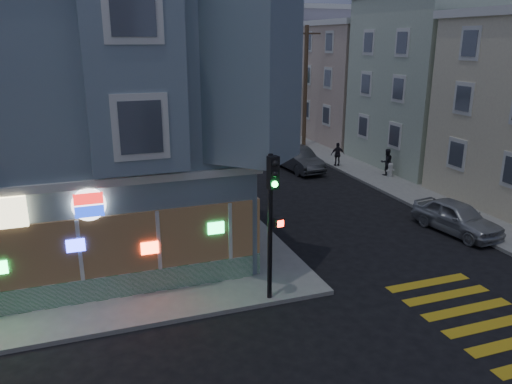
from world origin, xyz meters
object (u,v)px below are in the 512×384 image
pedestrian_b (338,154)px  street_tree_far (249,82)px  pedestrian_a (387,162)px  traffic_signal (272,204)px  parked_car_a (457,217)px  parked_car_b (298,159)px  street_tree_near (278,89)px  parked_car_c (269,145)px  utility_pole (305,85)px  parked_car_d (259,132)px  fire_hydrant (390,169)px

pedestrian_b → street_tree_far: bearing=-81.1°
pedestrian_a → traffic_signal: bearing=47.4°
parked_car_a → parked_car_b: bearing=91.7°
street_tree_near → parked_car_c: bearing=-116.3°
pedestrian_b → parked_car_c: (-2.70, 5.52, -0.28)m
parked_car_c → traffic_signal: bearing=-113.1°
utility_pole → street_tree_near: size_ratio=1.70×
street_tree_far → parked_car_a: (-1.50, -32.76, -3.23)m
parked_car_c → traffic_signal: (-7.76, -20.53, 2.72)m
pedestrian_b → traffic_signal: traffic_signal is taller
utility_pole → parked_car_d: utility_pole is taller
street_tree_far → fire_hydrant: (0.80, -24.32, -3.33)m
parked_car_b → pedestrian_a: bearing=-42.7°
utility_pole → parked_car_d: 6.29m
utility_pole → street_tree_near: utility_pole is taller
street_tree_near → parked_car_b: 13.38m
parked_car_d → traffic_signal: 27.55m
parked_car_a → parked_car_d: bearing=84.5°
utility_pole → parked_car_c: utility_pole is taller
pedestrian_a → parked_car_a: pedestrian_a is taller
parked_car_a → traffic_signal: bearing=-170.8°
street_tree_near → parked_car_b: size_ratio=1.16×
street_tree_near → parked_car_a: 25.02m
parked_car_d → parked_car_a: bearing=-94.3°
utility_pole → pedestrian_b: 7.86m
pedestrian_a → parked_car_b: 5.55m
traffic_signal → fire_hydrant: 16.96m
parked_car_d → parked_car_b: bearing=-102.7°
traffic_signal → parked_car_a: bearing=8.8°
pedestrian_b → pedestrian_a: bearing=130.4°
parked_car_d → fire_hydrant: parked_car_d is taller
parked_car_b → parked_car_d: parked_car_b is taller
pedestrian_a → traffic_signal: traffic_signal is taller
utility_pole → parked_car_b: bearing=-117.7°
parked_car_a → parked_car_c: bearing=88.9°
fire_hydrant → traffic_signal: bearing=-136.6°
parked_car_a → parked_car_d: parked_car_a is taller
parked_car_a → traffic_signal: size_ratio=0.87×
street_tree_far → pedestrian_a: bearing=-88.1°
pedestrian_a → parked_car_c: pedestrian_a is taller
traffic_signal → parked_car_c: bearing=60.9°
street_tree_far → parked_car_b: street_tree_far is taller
utility_pole → pedestrian_b: (-0.70, -6.80, -3.88)m
parked_car_d → fire_hydrant: size_ratio=5.22×
pedestrian_a → parked_car_d: bearing=-73.8°
parked_car_b → parked_car_c: bearing=84.8°
street_tree_far → pedestrian_b: size_ratio=3.45×
utility_pole → pedestrian_a: bearing=-84.2°
street_tree_near → pedestrian_a: street_tree_near is taller
street_tree_near → parked_car_d: bearing=-143.0°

